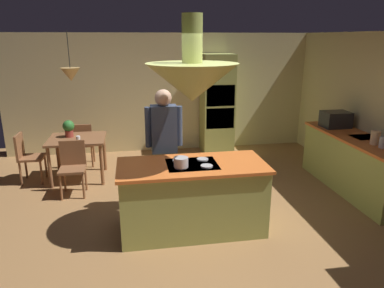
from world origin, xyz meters
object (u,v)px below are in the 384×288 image
object	(u,v)px
kitchen_island	(192,197)
oven_tower	(217,104)
dining_table	(77,144)
cooking_pot_on_cooktop	(181,162)
chair_at_corner	(27,154)
canister_flour	(383,143)
chair_facing_island	(73,164)
potted_plant_on_table	(69,128)
chair_by_back_wall	(83,142)
person_at_island	(164,141)
cup_on_table	(78,139)
microwave_on_counter	(336,119)
canister_sugar	(375,138)

from	to	relation	value
kitchen_island	oven_tower	world-z (taller)	oven_tower
dining_table	cooking_pot_on_cooktop	distance (m)	2.73
chair_at_corner	canister_flour	size ratio (longest dim) A/B	5.54
oven_tower	chair_facing_island	size ratio (longest dim) A/B	2.45
chair_at_corner	potted_plant_on_table	bearing A→B (deg)	-82.79
dining_table	chair_facing_island	world-z (taller)	chair_facing_island
chair_by_back_wall	dining_table	bearing A→B (deg)	90.00
person_at_island	cup_on_table	size ratio (longest dim) A/B	19.68
chair_facing_island	cup_on_table	bearing A→B (deg)	82.84
dining_table	cup_on_table	xyz separation A→B (m)	(0.05, -0.21, 0.16)
chair_at_corner	canister_flour	xyz separation A→B (m)	(5.40, -1.88, 0.49)
chair_by_back_wall	chair_at_corner	xyz separation A→B (m)	(-0.86, -0.65, 0.00)
kitchen_island	oven_tower	distance (m)	3.48
cooking_pot_on_cooktop	dining_table	bearing A→B (deg)	124.63
oven_tower	chair_by_back_wall	xyz separation A→B (m)	(-2.80, -0.49, -0.56)
dining_table	cooking_pot_on_cooktop	xyz separation A→B (m)	(1.54, -2.23, 0.35)
chair_facing_island	canister_flour	xyz separation A→B (m)	(4.54, -1.23, 0.49)
dining_table	chair_at_corner	distance (m)	0.88
person_at_island	chair_at_corner	xyz separation A→B (m)	(-2.28, 1.39, -0.52)
oven_tower	chair_facing_island	xyz separation A→B (m)	(-2.80, -1.79, -0.56)
oven_tower	chair_at_corner	world-z (taller)	oven_tower
chair_facing_island	microwave_on_counter	size ratio (longest dim) A/B	1.89
chair_facing_island	cooking_pot_on_cooktop	world-z (taller)	cooking_pot_on_cooktop
canister_flour	dining_table	bearing A→B (deg)	157.54
cup_on_table	microwave_on_counter	xyz separation A→B (m)	(4.49, -0.39, 0.25)
canister_flour	cup_on_table	bearing A→B (deg)	159.66
chair_at_corner	cup_on_table	world-z (taller)	chair_at_corner
potted_plant_on_table	canister_sugar	distance (m)	5.01
oven_tower	chair_at_corner	xyz separation A→B (m)	(-3.66, -1.14, -0.56)
chair_by_back_wall	potted_plant_on_table	size ratio (longest dim) A/B	2.90
canister_flour	potted_plant_on_table	bearing A→B (deg)	157.17
chair_facing_island	cup_on_table	world-z (taller)	chair_facing_island
oven_tower	canister_flour	bearing A→B (deg)	-60.05
chair_at_corner	potted_plant_on_table	xyz separation A→B (m)	(0.73, 0.09, 0.42)
chair_by_back_wall	cup_on_table	xyz separation A→B (m)	(0.05, -0.86, 0.30)
microwave_on_counter	dining_table	bearing A→B (deg)	172.37
chair_at_corner	canister_sugar	size ratio (longest dim) A/B	4.27
chair_by_back_wall	cup_on_table	distance (m)	0.92
person_at_island	dining_table	bearing A→B (deg)	135.47
chair_facing_island	potted_plant_on_table	xyz separation A→B (m)	(-0.14, 0.74, 0.42)
canister_flour	chair_at_corner	bearing A→B (deg)	160.85
chair_by_back_wall	canister_flour	bearing A→B (deg)	150.91
cup_on_table	microwave_on_counter	size ratio (longest dim) A/B	0.20
oven_tower	microwave_on_counter	bearing A→B (deg)	-45.18
cup_on_table	potted_plant_on_table	bearing A→B (deg)	121.88
kitchen_island	canister_flour	world-z (taller)	canister_flour
cup_on_table	microwave_on_counter	distance (m)	4.51
oven_tower	person_at_island	bearing A→B (deg)	-118.67
cup_on_table	chair_by_back_wall	bearing A→B (deg)	93.63
oven_tower	canister_flour	world-z (taller)	oven_tower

